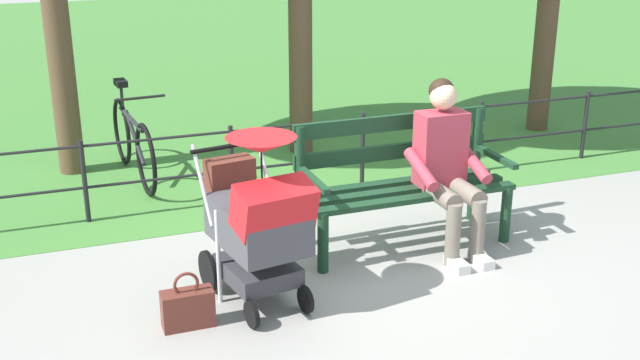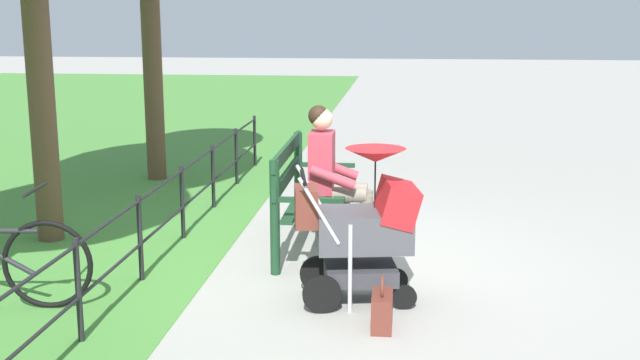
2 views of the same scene
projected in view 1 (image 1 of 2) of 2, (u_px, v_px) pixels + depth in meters
ground_plane at (356, 253)px, 5.88m from camera, size 60.00×60.00×0.00m
grass_lawn at (161, 51)px, 13.66m from camera, size 40.00×16.00×0.01m
park_bench at (401, 176)px, 5.94m from camera, size 1.60×0.61×0.96m
person_on_bench at (447, 162)px, 5.78m from camera, size 0.53×0.74×1.28m
stroller at (258, 218)px, 4.97m from camera, size 0.64×0.95×1.15m
handbag at (188, 308)px, 4.83m from camera, size 0.32×0.14×0.37m
park_fence at (351, 144)px, 7.06m from camera, size 8.55×0.04×0.70m
bicycle at (133, 141)px, 7.35m from camera, size 0.44×1.66×0.89m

